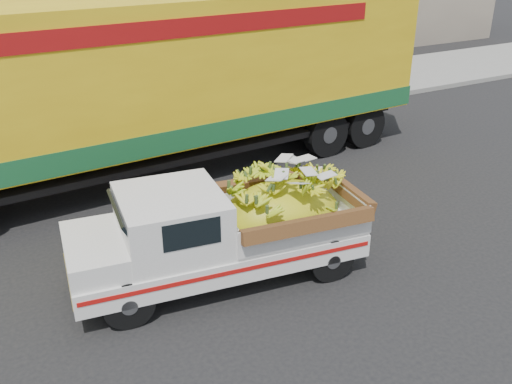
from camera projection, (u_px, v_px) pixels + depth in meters
ground at (210, 269)px, 9.23m from camera, size 100.00×100.00×0.00m
curb at (102, 143)px, 14.37m from camera, size 60.00×0.25×0.15m
sidewalk at (82, 121)px, 16.04m from camera, size 60.00×4.00×0.14m
pickup_truck at (239, 226)px, 8.78m from camera, size 4.63×2.17×1.56m
semi_trailer at (171, 79)px, 12.02m from camera, size 12.04×3.21×3.80m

